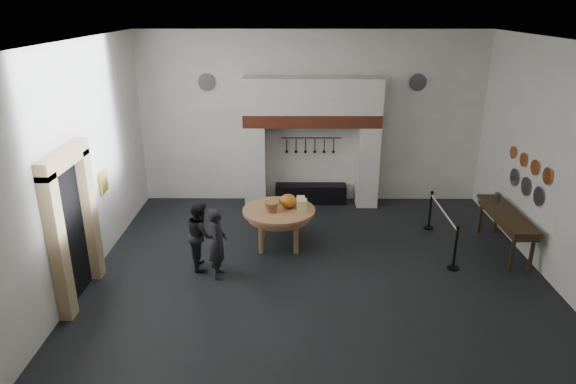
{
  "coord_description": "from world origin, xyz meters",
  "views": [
    {
      "loc": [
        -0.53,
        -9.28,
        5.13
      ],
      "look_at": [
        -0.6,
        0.89,
        1.35
      ],
      "focal_mm": 32.0,
      "sensor_mm": 36.0,
      "label": 1
    }
  ],
  "objects_px": {
    "visitor_near": "(218,243)",
    "side_table": "(507,214)",
    "visitor_far": "(201,235)",
    "work_table": "(279,211)",
    "barrier_post_near": "(455,249)",
    "iron_range": "(311,194)",
    "barrier_post_far": "(430,211)"
  },
  "relations": [
    {
      "from": "visitor_far",
      "to": "side_table",
      "type": "distance_m",
      "value": 6.5
    },
    {
      "from": "visitor_far",
      "to": "work_table",
      "type": "bearing_deg",
      "value": -73.08
    },
    {
      "from": "work_table",
      "to": "barrier_post_far",
      "type": "bearing_deg",
      "value": 14.75
    },
    {
      "from": "work_table",
      "to": "iron_range",
      "type": "bearing_deg",
      "value": 73.2
    },
    {
      "from": "side_table",
      "to": "visitor_near",
      "type": "bearing_deg",
      "value": -169.11
    },
    {
      "from": "visitor_far",
      "to": "iron_range",
      "type": "bearing_deg",
      "value": -48.26
    },
    {
      "from": "iron_range",
      "to": "visitor_far",
      "type": "bearing_deg",
      "value": -123.1
    },
    {
      "from": "visitor_near",
      "to": "side_table",
      "type": "bearing_deg",
      "value": -82.17
    },
    {
      "from": "visitor_far",
      "to": "barrier_post_far",
      "type": "height_order",
      "value": "visitor_far"
    },
    {
      "from": "barrier_post_near",
      "to": "side_table",
      "type": "bearing_deg",
      "value": 32.75
    },
    {
      "from": "work_table",
      "to": "visitor_near",
      "type": "relative_size",
      "value": 1.1
    },
    {
      "from": "visitor_near",
      "to": "barrier_post_near",
      "type": "xyz_separation_m",
      "value": [
        4.74,
        0.32,
        -0.28
      ]
    },
    {
      "from": "iron_range",
      "to": "barrier_post_far",
      "type": "height_order",
      "value": "barrier_post_far"
    },
    {
      "from": "visitor_near",
      "to": "side_table",
      "type": "height_order",
      "value": "visitor_near"
    },
    {
      "from": "work_table",
      "to": "visitor_near",
      "type": "xyz_separation_m",
      "value": [
        -1.16,
        -1.38,
        -0.11
      ]
    },
    {
      "from": "visitor_near",
      "to": "side_table",
      "type": "distance_m",
      "value": 6.17
    },
    {
      "from": "visitor_near",
      "to": "barrier_post_near",
      "type": "relative_size",
      "value": 1.62
    },
    {
      "from": "visitor_far",
      "to": "barrier_post_far",
      "type": "xyz_separation_m",
      "value": [
        5.14,
        1.92,
        -0.26
      ]
    },
    {
      "from": "work_table",
      "to": "visitor_far",
      "type": "relative_size",
      "value": 1.12
    },
    {
      "from": "iron_range",
      "to": "work_table",
      "type": "bearing_deg",
      "value": -106.8
    },
    {
      "from": "iron_range",
      "to": "work_table",
      "type": "height_order",
      "value": "work_table"
    },
    {
      "from": "visitor_far",
      "to": "side_table",
      "type": "bearing_deg",
      "value": -98.41
    },
    {
      "from": "side_table",
      "to": "barrier_post_far",
      "type": "height_order",
      "value": "same"
    },
    {
      "from": "visitor_far",
      "to": "barrier_post_far",
      "type": "relative_size",
      "value": 1.59
    },
    {
      "from": "work_table",
      "to": "barrier_post_far",
      "type": "relative_size",
      "value": 1.78
    },
    {
      "from": "barrier_post_far",
      "to": "work_table",
      "type": "bearing_deg",
      "value": -165.25
    },
    {
      "from": "visitor_near",
      "to": "iron_range",
      "type": "bearing_deg",
      "value": -29.04
    },
    {
      "from": "visitor_near",
      "to": "work_table",
      "type": "bearing_deg",
      "value": -43.14
    },
    {
      "from": "iron_range",
      "to": "barrier_post_near",
      "type": "distance_m",
      "value": 4.63
    },
    {
      "from": "barrier_post_near",
      "to": "barrier_post_far",
      "type": "distance_m",
      "value": 2.0
    },
    {
      "from": "visitor_near",
      "to": "barrier_post_near",
      "type": "bearing_deg",
      "value": -89.18
    },
    {
      "from": "barrier_post_near",
      "to": "barrier_post_far",
      "type": "xyz_separation_m",
      "value": [
        0.0,
        2.0,
        0.0
      ]
    }
  ]
}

